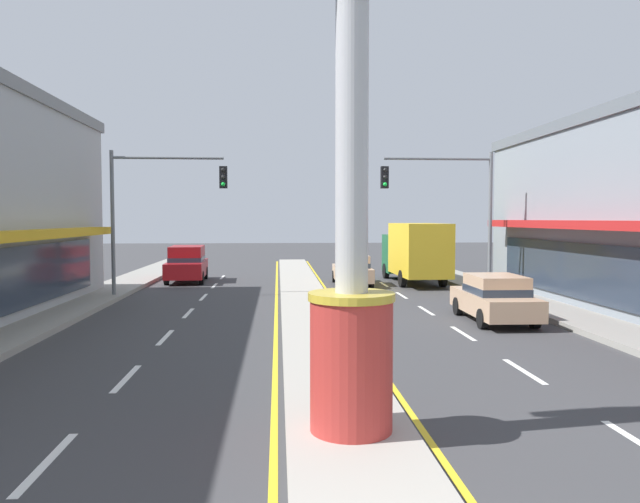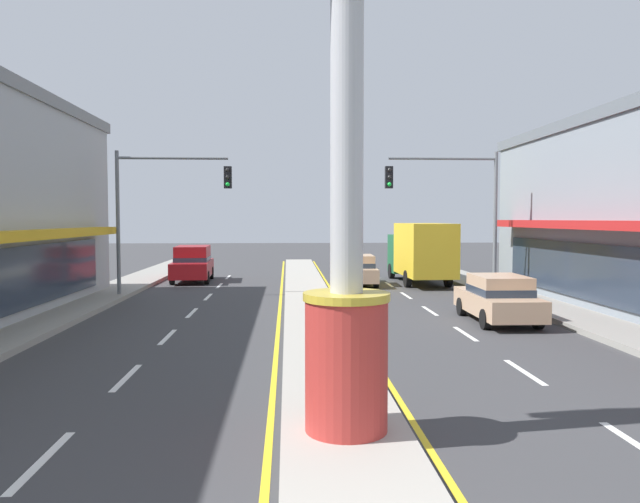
# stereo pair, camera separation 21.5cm
# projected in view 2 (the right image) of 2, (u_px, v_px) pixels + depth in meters

# --- Properties ---
(median_strip) EXTENTS (1.99, 52.00, 0.14)m
(median_strip) POSITION_uv_depth(u_px,v_px,m) (312.00, 310.00, 21.77)
(median_strip) COLOR #A39E93
(median_strip) RESTS_ON ground
(sidewalk_left) EXTENTS (2.33, 60.00, 0.18)m
(sidewalk_left) POSITION_uv_depth(u_px,v_px,m) (41.00, 321.00, 19.30)
(sidewalk_left) COLOR gray
(sidewalk_left) RESTS_ON ground
(sidewalk_right) EXTENTS (2.33, 60.00, 0.18)m
(sidewalk_right) POSITION_uv_depth(u_px,v_px,m) (575.00, 316.00, 20.25)
(sidewalk_right) COLOR gray
(sidewalk_right) RESTS_ON ground
(lane_markings) EXTENTS (8.73, 52.00, 0.01)m
(lane_markings) POSITION_uv_depth(u_px,v_px,m) (314.00, 318.00, 20.42)
(lane_markings) COLOR silver
(lane_markings) RESTS_ON ground
(district_sign) EXTENTS (6.66, 1.32, 8.24)m
(district_sign) POSITION_uv_depth(u_px,v_px,m) (347.00, 166.00, 8.98)
(district_sign) COLOR #B7332D
(district_sign) RESTS_ON median_strip
(traffic_light_left_side) EXTENTS (4.86, 0.46, 6.20)m
(traffic_light_left_side) POSITION_uv_depth(u_px,v_px,m) (160.00, 198.00, 25.34)
(traffic_light_left_side) COLOR slate
(traffic_light_left_side) RESTS_ON ground
(traffic_light_right_side) EXTENTS (4.86, 0.46, 6.20)m
(traffic_light_right_side) POSITION_uv_depth(u_px,v_px,m) (455.00, 198.00, 25.60)
(traffic_light_right_side) COLOR slate
(traffic_light_right_side) RESTS_ON ground
(sedan_near_right_lane) EXTENTS (1.89, 4.33, 1.53)m
(sedan_near_right_lane) POSITION_uv_depth(u_px,v_px,m) (498.00, 298.00, 19.58)
(sedan_near_right_lane) COLOR tan
(sedan_near_right_lane) RESTS_ON ground
(suv_far_right_lane) EXTENTS (2.13, 4.68, 1.90)m
(suv_far_right_lane) POSITION_uv_depth(u_px,v_px,m) (193.00, 263.00, 32.25)
(suv_far_right_lane) COLOR maroon
(suv_far_right_lane) RESTS_ON ground
(sedan_mid_left_lane) EXTENTS (1.94, 4.35, 1.53)m
(sedan_mid_left_lane) POSITION_uv_depth(u_px,v_px,m) (357.00, 270.00, 30.51)
(sedan_mid_left_lane) COLOR tan
(sedan_mid_left_lane) RESTS_ON ground
(box_truck_far_left_oncoming) EXTENTS (2.32, 6.93, 3.12)m
(box_truck_far_left_oncoming) POSITION_uv_depth(u_px,v_px,m) (420.00, 251.00, 31.14)
(box_truck_far_left_oncoming) COLOR #14562D
(box_truck_far_left_oncoming) RESTS_ON ground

